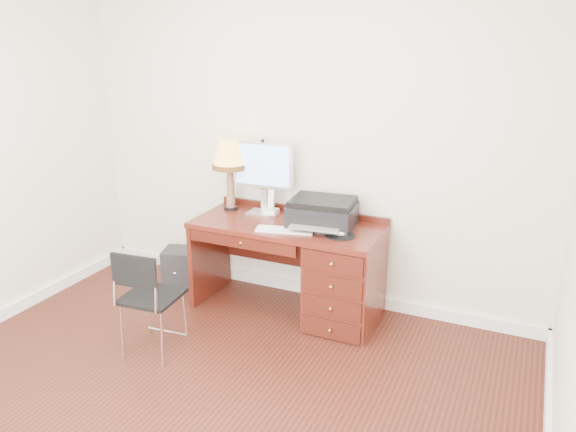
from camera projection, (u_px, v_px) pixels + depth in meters
The scene contains 12 objects.
ground at pixel (193, 406), 3.45m from camera, with size 4.00×4.00×0.00m, color black.
room_shell at pixel (242, 349), 3.98m from camera, with size 4.00×4.00×4.00m.
desk at pixel (325, 269), 4.41m from camera, with size 1.50×0.67×0.75m.
monitor at pixel (263, 169), 4.58m from camera, with size 0.52×0.18×0.59m.
keyboard at pixel (285, 230), 4.26m from camera, with size 0.44×0.13×0.02m, color white.
mouse_pad at pixel (340, 234), 4.15m from camera, with size 0.22×0.22×0.04m.
printer at pixel (322, 213), 4.34m from camera, with size 0.53×0.43×0.22m.
leg_lamp at pixel (229, 159), 4.65m from camera, with size 0.29×0.29×0.60m.
phone at pixel (272, 207), 4.64m from camera, with size 0.10×0.10×0.21m.
pen_cup at pixel (329, 218), 4.40m from camera, with size 0.08×0.08×0.10m, color black.
chair at pixel (146, 292), 3.87m from camera, with size 0.41×0.41×0.80m.
equipment_box at pixel (179, 265), 5.15m from camera, with size 0.26×0.26×0.31m, color black.
Camera 1 is at (1.73, -2.41, 2.20)m, focal length 35.00 mm.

